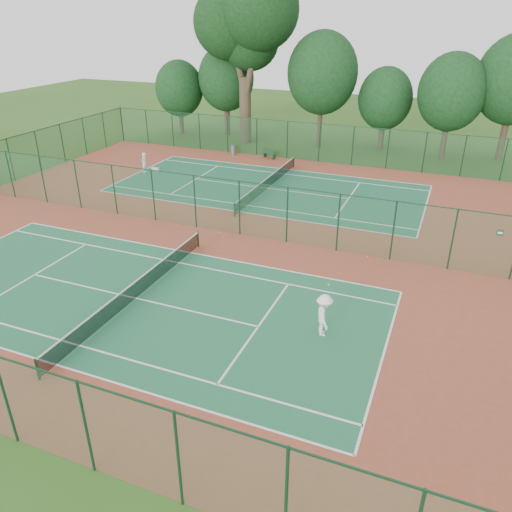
# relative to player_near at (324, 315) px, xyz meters

# --- Properties ---
(ground) EXTENTS (120.00, 120.00, 0.00)m
(ground) POSITION_rel_player_near_xyz_m (-9.19, 8.47, -0.99)
(ground) COLOR #2D551A
(ground) RESTS_ON ground
(red_pad) EXTENTS (40.00, 36.00, 0.01)m
(red_pad) POSITION_rel_player_near_xyz_m (-9.19, 8.47, -0.98)
(red_pad) COLOR brown
(red_pad) RESTS_ON ground
(court_near) EXTENTS (23.77, 10.97, 0.01)m
(court_near) POSITION_rel_player_near_xyz_m (-9.19, -0.53, -0.97)
(court_near) COLOR #206540
(court_near) RESTS_ON red_pad
(court_far) EXTENTS (23.77, 10.97, 0.01)m
(court_far) POSITION_rel_player_near_xyz_m (-9.19, 17.47, -0.97)
(court_far) COLOR #1D5E3F
(court_far) RESTS_ON red_pad
(fence_north) EXTENTS (40.00, 0.09, 3.50)m
(fence_north) POSITION_rel_player_near_xyz_m (-9.19, 26.47, 0.77)
(fence_north) COLOR #174729
(fence_north) RESTS_ON ground
(fence_divider) EXTENTS (40.00, 0.09, 3.50)m
(fence_divider) POSITION_rel_player_near_xyz_m (-9.19, 8.47, 0.77)
(fence_divider) COLOR #1B512B
(fence_divider) RESTS_ON ground
(tennis_net_near) EXTENTS (0.10, 12.90, 0.97)m
(tennis_net_near) POSITION_rel_player_near_xyz_m (-9.19, -0.53, -0.44)
(tennis_net_near) COLOR #14371D
(tennis_net_near) RESTS_ON ground
(tennis_net_far) EXTENTS (0.10, 12.90, 0.97)m
(tennis_net_far) POSITION_rel_player_near_xyz_m (-9.19, 17.47, -0.44)
(tennis_net_far) COLOR #14381D
(tennis_net_far) RESTS_ON ground
(player_near) EXTENTS (1.15, 1.43, 1.94)m
(player_near) POSITION_rel_player_near_xyz_m (0.00, 0.00, 0.00)
(player_near) COLOR white
(player_near) RESTS_ON court_near
(player_far) EXTENTS (0.46, 0.66, 1.71)m
(player_far) POSITION_rel_player_near_xyz_m (-20.58, 17.46, -0.11)
(player_far) COLOR white
(player_far) RESTS_ON court_far
(trash_bin) EXTENTS (0.63, 0.63, 0.95)m
(trash_bin) POSITION_rel_player_near_xyz_m (-15.92, 25.63, -0.50)
(trash_bin) COLOR slate
(trash_bin) RESTS_ON red_pad
(bench) EXTENTS (1.51, 0.95, 0.90)m
(bench) POSITION_rel_player_near_xyz_m (-12.27, 25.74, -0.51)
(bench) COLOR #13381C
(bench) RESTS_ON red_pad
(kit_bag) EXTENTS (0.70, 0.30, 0.26)m
(kit_bag) POSITION_rel_player_near_xyz_m (-20.06, 18.26, -0.85)
(kit_bag) COLOR silver
(kit_bag) RESTS_ON red_pad
(stray_ball_a) EXTENTS (0.07, 0.07, 0.07)m
(stray_ball_a) POSITION_rel_player_near_xyz_m (-8.87, 8.18, -0.95)
(stray_ball_a) COLOR #EBF238
(stray_ball_a) RESTS_ON red_pad
(stray_ball_b) EXTENTS (0.07, 0.07, 0.07)m
(stray_ball_b) POSITION_rel_player_near_xyz_m (0.37, 8.25, -0.94)
(stray_ball_b) COLOR #CFE435
(stray_ball_b) RESTS_ON red_pad
(stray_ball_c) EXTENTS (0.07, 0.07, 0.07)m
(stray_ball_c) POSITION_rel_player_near_xyz_m (-8.41, 7.60, -0.94)
(stray_ball_c) COLOR gold
(stray_ball_c) RESTS_ON red_pad
(big_tree) EXTENTS (10.66, 7.80, 16.37)m
(big_tree) POSITION_rel_player_near_xyz_m (-16.73, 31.02, 10.61)
(big_tree) COLOR #3B2D20
(big_tree) RESTS_ON ground
(evergreen_row) EXTENTS (39.00, 5.00, 12.00)m
(evergreen_row) POSITION_rel_player_near_xyz_m (-8.69, 32.72, -0.99)
(evergreen_row) COLOR black
(evergreen_row) RESTS_ON ground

